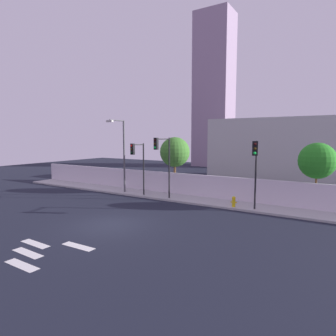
# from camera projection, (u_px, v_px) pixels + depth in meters

# --- Properties ---
(ground_plane) EXTENTS (80.00, 80.00, 0.00)m
(ground_plane) POSITION_uv_depth(u_px,v_px,m) (110.00, 225.00, 16.76)
(ground_plane) COLOR black
(sidewalk) EXTENTS (36.00, 2.40, 0.15)m
(sidewalk) POSITION_uv_depth(u_px,v_px,m) (180.00, 198.00, 23.68)
(sidewalk) COLOR #A9A9A9
(sidewalk) RESTS_ON ground
(perimeter_wall) EXTENTS (36.00, 0.18, 1.80)m
(perimeter_wall) POSITION_uv_depth(u_px,v_px,m) (188.00, 184.00, 24.67)
(perimeter_wall) COLOR silver
(perimeter_wall) RESTS_ON sidewalk
(crosswalk_marking) EXTENTS (3.82, 3.02, 0.01)m
(crosswalk_marking) POSITION_uv_depth(u_px,v_px,m) (42.00, 251.00, 12.87)
(crosswalk_marking) COLOR silver
(crosswalk_marking) RESTS_ON ground
(traffic_light_left) EXTENTS (0.46, 1.45, 4.37)m
(traffic_light_left) POSITION_uv_depth(u_px,v_px,m) (138.00, 158.00, 23.95)
(traffic_light_left) COLOR black
(traffic_light_left) RESTS_ON sidewalk
(traffic_light_center) EXTENTS (0.54, 1.69, 4.85)m
(traffic_light_center) POSITION_uv_depth(u_px,v_px,m) (162.00, 155.00, 22.53)
(traffic_light_center) COLOR black
(traffic_light_center) RESTS_ON sidewalk
(traffic_light_right) EXTENTS (0.56, 1.75, 4.64)m
(traffic_light_right) POSITION_uv_depth(u_px,v_px,m) (255.00, 160.00, 18.74)
(traffic_light_right) COLOR black
(traffic_light_right) RESTS_ON sidewalk
(street_lamp_curbside) EXTENTS (0.61, 2.05, 6.35)m
(street_lamp_curbside) POSITION_uv_depth(u_px,v_px,m) (122.00, 150.00, 25.51)
(street_lamp_curbside) COLOR #4C4C51
(street_lamp_curbside) RESTS_ON sidewalk
(fire_hydrant) EXTENTS (0.44, 0.26, 0.75)m
(fire_hydrant) POSITION_uv_depth(u_px,v_px,m) (234.00, 201.00, 20.48)
(fire_hydrant) COLOR gold
(fire_hydrant) RESTS_ON sidewalk
(roadside_tree_leftmost) EXTENTS (2.69, 2.69, 5.05)m
(roadside_tree_leftmost) POSITION_uv_depth(u_px,v_px,m) (175.00, 152.00, 26.19)
(roadside_tree_leftmost) COLOR brown
(roadside_tree_leftmost) RESTS_ON ground
(roadside_tree_midleft) EXTENTS (2.53, 2.53, 4.67)m
(roadside_tree_midleft) POSITION_uv_depth(u_px,v_px,m) (317.00, 161.00, 20.21)
(roadside_tree_midleft) COLOR brown
(roadside_tree_midleft) RESTS_ON ground
(low_building_distant) EXTENTS (15.50, 6.00, 7.18)m
(low_building_distant) POSITION_uv_depth(u_px,v_px,m) (279.00, 150.00, 33.82)
(low_building_distant) COLOR #AFAFAF
(low_building_distant) RESTS_ON ground
(tower_on_skyline) EXTENTS (6.08, 5.00, 25.86)m
(tower_on_skyline) POSITION_uv_depth(u_px,v_px,m) (214.00, 91.00, 49.97)
(tower_on_skyline) COLOR gray
(tower_on_skyline) RESTS_ON ground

